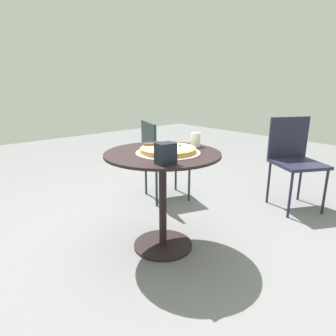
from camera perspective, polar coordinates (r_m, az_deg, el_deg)
ground_plane at (r=2.31m, az=-0.97°, el=-14.85°), size 10.00×10.00×0.00m
patio_table at (r=2.08m, az=-1.04°, el=-2.15°), size 0.81×0.81×0.73m
pizza_on_tray at (r=2.02m, az=-0.00°, el=3.51°), size 0.45×0.45×0.06m
pizza_server at (r=1.97m, az=-1.62°, el=4.48°), size 0.18×0.19×0.02m
drinking_cup at (r=2.22m, az=5.36°, el=5.52°), size 0.07×0.07×0.11m
napkin_dispenser at (r=1.72m, az=-0.48°, el=2.84°), size 0.10×0.12×0.13m
patio_chair_near at (r=3.02m, az=-1.53°, el=2.76°), size 0.54×0.54×0.82m
patio_chair_far at (r=3.10m, az=23.34°, el=2.25°), size 0.58×0.58×0.88m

